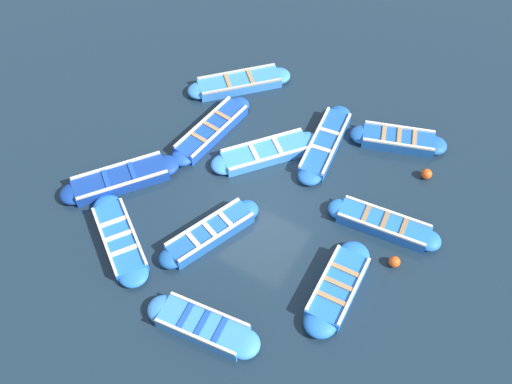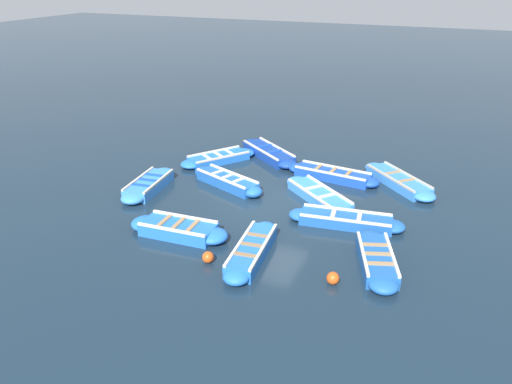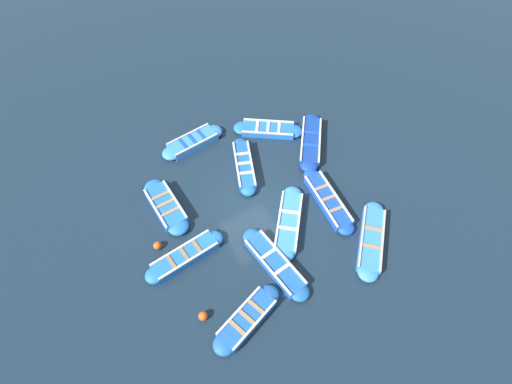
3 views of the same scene
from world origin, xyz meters
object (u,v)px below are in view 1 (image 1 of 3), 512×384
Objects in this scene: boat_outer_right at (203,326)px; boat_tucked at (120,179)px; buoy_orange_near at (427,174)px; boat_centre at (211,130)px; buoy_yellow_far at (394,262)px; boat_broadside at (210,233)px; boat_near_quay at (338,288)px; boat_stern_in at (398,140)px; boat_bow_out at (384,224)px; boat_mid_row at (120,239)px; boat_far_corner at (239,83)px; boat_outer_left at (325,144)px; boat_end_of_row at (266,153)px.

boat_outer_right is 0.94× the size of boat_tucked.
buoy_orange_near is at bearing -22.16° from boat_outer_right.
buoy_yellow_far is at bearing -102.71° from boat_centre.
boat_broadside is 1.05× the size of boat_near_quay.
boat_bow_out reaches higher than boat_stern_in.
boat_outer_right is at bearing 167.85° from boat_stern_in.
boat_bow_out is at bearing -55.95° from boat_broadside.
boat_bow_out is at bearing -55.90° from boat_mid_row.
boat_stern_in is 0.99× the size of boat_near_quay.
boat_outer_left is (-1.06, -3.97, -0.00)m from boat_far_corner.
boat_end_of_row is 5.45m from boat_mid_row.
boat_tucked is at bearing 85.58° from boat_broadside.
boat_centre is (3.22, 6.25, -0.02)m from boat_near_quay.
boat_far_corner is 5.77m from boat_tucked.
boat_stern_in is at bearing 21.07° from buoy_yellow_far.
boat_outer_right reaches higher than buoy_orange_near.
boat_end_of_row is 1.04× the size of boat_far_corner.
buoy_orange_near is at bearing -123.83° from boat_stern_in.
boat_tucked is 3.49m from boat_centre.
boat_broadside is (2.55, 1.44, 0.01)m from boat_outer_right.
boat_bow_out is (5.43, -2.83, 0.00)m from boat_outer_right.
boat_end_of_row reaches higher than boat_mid_row.
boat_broadside is (-6.28, 3.34, 0.01)m from boat_stern_in.
boat_bow_out reaches higher than boat_outer_right.
buoy_yellow_far is at bearing -108.19° from boat_end_of_row.
boat_broadside is (-5.97, -2.65, 0.03)m from boat_far_corner.
boat_far_corner is (-0.31, 5.99, -0.01)m from boat_stern_in.
boat_tucked is at bearing 121.87° from buoy_orange_near.
boat_mid_row is 0.95× the size of boat_bow_out.
buoy_yellow_far is (1.59, -8.59, -0.02)m from boat_tucked.
boat_near_quay is 0.87× the size of boat_centre.
boat_near_quay is (0.01, -7.56, 0.01)m from boat_tucked.
boat_far_corner is 0.93× the size of boat_tucked.
boat_broadside is 10.36× the size of buoy_yellow_far.
boat_broadside is 0.91× the size of boat_centre.
boat_broadside is (-3.58, -0.17, 0.03)m from boat_end_of_row.
boat_near_quay is (0.28, -4.01, 0.00)m from boat_broadside.
boat_end_of_row is at bearing -21.72° from boat_mid_row.
boat_outer_right is at bearing -179.11° from boat_outer_left.
boat_stern_in is 9.03m from boat_outer_right.
buoy_orange_near is at bearing -74.82° from boat_centre.
boat_outer_right is 0.88× the size of boat_centre.
boat_outer_left reaches higher than boat_end_of_row.
boat_near_quay reaches higher than boat_bow_out.
boat_broadside reaches higher than boat_outer_left.
boat_centre is at bearing 105.18° from buoy_orange_near.
buoy_yellow_far is at bearing -118.08° from boat_far_corner.
boat_outer_right reaches higher than boat_end_of_row.
buoy_orange_near is (1.81, -4.84, 0.01)m from boat_end_of_row.
boat_outer_left is 11.39× the size of buoy_yellow_far.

